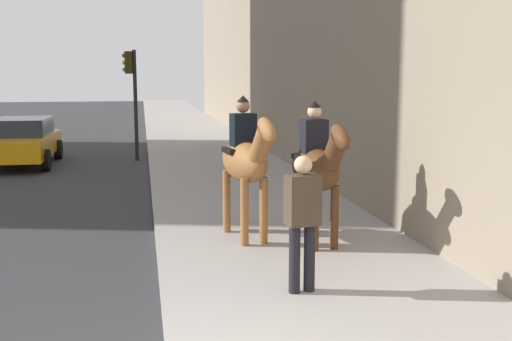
{
  "coord_description": "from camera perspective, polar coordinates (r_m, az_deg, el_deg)",
  "views": [
    {
      "loc": [
        -4.59,
        0.16,
        2.79
      ],
      "look_at": [
        4.0,
        -1.44,
        1.4
      ],
      "focal_mm": 42.79,
      "sensor_mm": 36.0,
      "label": 1
    }
  ],
  "objects": [
    {
      "name": "pedestrian_greeting",
      "position": [
        7.44,
        4.37,
        -4.14
      ],
      "size": [
        0.32,
        0.44,
        1.7
      ],
      "rotation": [
        0.0,
        0.0,
        0.16
      ],
      "color": "black",
      "rests_on": "sidewalk_slab"
    },
    {
      "name": "mounted_horse_near",
      "position": [
        9.78,
        -0.95,
        1.02
      ],
      "size": [
        2.14,
        0.82,
        2.33
      ],
      "rotation": [
        0.0,
        0.0,
        3.32
      ],
      "color": "brown",
      "rests_on": "sidewalk_slab"
    },
    {
      "name": "car_mid_lane",
      "position": [
        20.07,
        -21.06,
        2.61
      ],
      "size": [
        4.22,
        2.03,
        1.44
      ],
      "rotation": [
        0.0,
        0.0,
        3.13
      ],
      "color": "orange",
      "rests_on": "ground"
    },
    {
      "name": "mounted_horse_far",
      "position": [
        9.56,
        5.69,
        0.38
      ],
      "size": [
        2.15,
        0.68,
        2.25
      ],
      "rotation": [
        0.0,
        0.0,
        3.23
      ],
      "color": "#4C2B16",
      "rests_on": "sidewalk_slab"
    },
    {
      "name": "traffic_light_near_curb",
      "position": [
        20.01,
        -11.51,
        7.7
      ],
      "size": [
        0.2,
        0.44,
        3.54
      ],
      "color": "black",
      "rests_on": "ground"
    }
  ]
}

